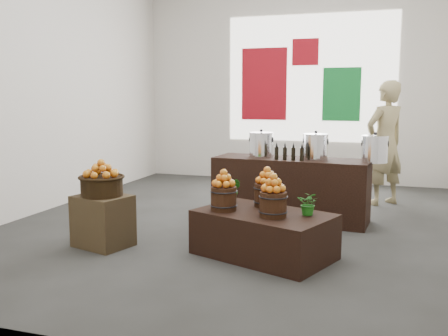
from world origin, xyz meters
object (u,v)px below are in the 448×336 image
(display_table, at_px, (264,234))
(crate, at_px, (103,221))
(stock_pot_center, at_px, (315,147))
(shopper, at_px, (385,143))
(stock_pot_right, at_px, (375,150))
(counter, at_px, (290,189))
(wicker_basket, at_px, (102,186))
(stock_pot_left, at_px, (261,145))

(display_table, bearing_deg, crate, -152.87)
(stock_pot_center, distance_m, shopper, 1.68)
(crate, relative_size, stock_pot_center, 1.81)
(stock_pot_right, bearing_deg, counter, 175.69)
(wicker_basket, relative_size, stock_pot_left, 1.45)
(counter, xyz_separation_m, stock_pot_left, (-0.42, 0.03, 0.58))
(wicker_basket, bearing_deg, display_table, 6.42)
(display_table, bearing_deg, wicker_basket, -152.87)
(wicker_basket, bearing_deg, stock_pot_right, 31.78)
(display_table, xyz_separation_m, counter, (-0.03, 1.64, 0.19))
(display_table, bearing_deg, counter, 111.60)
(display_table, bearing_deg, stock_pot_center, 100.15)
(display_table, xyz_separation_m, stock_pot_left, (-0.45, 1.67, 0.77))
(stock_pot_right, bearing_deg, crate, -148.22)
(display_table, distance_m, counter, 1.65)
(display_table, relative_size, stock_pot_center, 4.28)
(shopper, bearing_deg, stock_pot_center, 14.92)
(wicker_basket, xyz_separation_m, stock_pot_left, (1.35, 1.87, 0.32))
(stock_pot_center, xyz_separation_m, stock_pot_right, (0.75, -0.06, 0.00))
(wicker_basket, height_order, stock_pot_right, stock_pot_right)
(wicker_basket, bearing_deg, stock_pot_left, 54.25)
(crate, bearing_deg, stock_pot_right, 31.78)
(stock_pot_center, bearing_deg, shopper, 59.10)
(stock_pot_center, bearing_deg, counter, 175.69)
(counter, relative_size, stock_pot_left, 6.47)
(stock_pot_left, distance_m, shopper, 2.13)
(wicker_basket, bearing_deg, counter, 46.16)
(crate, bearing_deg, wicker_basket, 0.00)
(stock_pot_right, bearing_deg, wicker_basket, -148.22)
(shopper, bearing_deg, wicker_basket, 3.60)
(stock_pot_left, xyz_separation_m, shopper, (1.61, 1.39, -0.05))
(display_table, relative_size, counter, 0.66)
(stock_pot_left, bearing_deg, counter, -4.31)
(stock_pot_right, height_order, shopper, shopper)
(stock_pot_center, bearing_deg, wicker_basket, -139.07)
(display_table, height_order, stock_pot_right, stock_pot_right)
(display_table, height_order, shopper, shopper)
(crate, xyz_separation_m, counter, (1.77, 1.84, 0.13))
(counter, bearing_deg, stock_pot_center, -0.00)
(display_table, distance_m, stock_pot_center, 1.81)
(stock_pot_left, relative_size, stock_pot_center, 1.00)
(crate, relative_size, stock_pot_right, 1.81)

